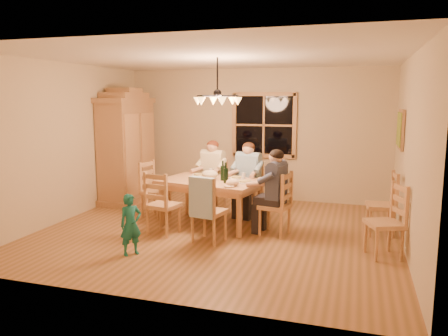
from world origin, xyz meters
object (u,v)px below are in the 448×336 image
(dining_table, at_px, (211,186))
(wine_bottle_b, at_px, (226,173))
(chair_end_right, at_px, (275,216))
(chair_spare_back, at_px, (380,215))
(chair_end_left, at_px, (156,200))
(adult_woman, at_px, (212,167))
(chair_far_right, at_px, (248,200))
(chair_near_left, at_px, (164,215))
(adult_slate_man, at_px, (275,181))
(armoire, at_px, (127,150))
(chandelier, at_px, (217,99))
(adult_plaid_man, at_px, (248,170))
(chair_spare_front, at_px, (384,235))
(chair_far_left, at_px, (213,196))
(wine_bottle_a, at_px, (223,170))
(chair_near_right, at_px, (209,222))
(child, at_px, (131,225))

(dining_table, xyz_separation_m, wine_bottle_b, (0.31, -0.17, 0.27))
(chair_end_right, xyz_separation_m, chair_spare_back, (1.56, 0.50, 0.00))
(chair_end_left, bearing_deg, adult_woman, 136.74)
(dining_table, bearing_deg, chair_far_right, 56.69)
(chair_near_left, relative_size, adult_slate_man, 1.13)
(chair_near_left, bearing_deg, chair_spare_back, 27.63)
(wine_bottle_b, bearing_deg, armoire, 152.20)
(chair_end_left, bearing_deg, adult_slate_man, 90.00)
(chandelier, xyz_separation_m, chair_end_right, (0.89, 0.11, -1.77))
(adult_plaid_man, bearing_deg, chair_end_right, 136.64)
(chair_end_left, bearing_deg, armoire, -119.93)
(chair_near_left, height_order, adult_slate_man, adult_slate_man)
(dining_table, xyz_separation_m, chair_spare_front, (2.68, -0.74, -0.35))
(chair_near_left, distance_m, chair_spare_back, 3.36)
(chair_spare_front, bearing_deg, chair_far_left, 39.72)
(dining_table, xyz_separation_m, wine_bottle_a, (0.20, 0.03, 0.27))
(armoire, xyz_separation_m, chair_end_right, (3.31, -1.37, -0.75))
(chair_far_left, bearing_deg, adult_slate_man, 153.43)
(wine_bottle_b, bearing_deg, chair_near_right, -94.87)
(chair_near_left, height_order, chair_near_right, same)
(adult_woman, distance_m, chair_spare_front, 3.37)
(child, bearing_deg, adult_plaid_man, 15.14)
(adult_woman, bearing_deg, armoire, 1.70)
(chair_end_right, bearing_deg, chair_spare_back, -61.25)
(dining_table, bearing_deg, chair_spare_back, 6.11)
(chair_near_right, bearing_deg, chandelier, 104.29)
(chandelier, bearing_deg, chair_spare_back, 14.11)
(chair_near_left, bearing_deg, chair_end_right, 26.57)
(dining_table, distance_m, adult_slate_man, 1.15)
(chair_far_left, xyz_separation_m, chair_end_left, (-0.86, -0.62, 0.00))
(chair_end_left, distance_m, wine_bottle_a, 1.46)
(chair_end_right, relative_size, chair_spare_back, 1.00)
(adult_slate_man, xyz_separation_m, child, (-1.68, -1.44, -0.42))
(chair_end_right, bearing_deg, chair_far_right, 46.64)
(chandelier, relative_size, wine_bottle_a, 2.33)
(armoire, height_order, adult_plaid_man, armoire)
(dining_table, relative_size, chair_far_right, 1.81)
(chair_end_right, bearing_deg, chair_near_left, 116.57)
(chair_far_right, bearing_deg, wine_bottle_a, 79.29)
(chair_far_left, bearing_deg, dining_table, 117.90)
(chair_far_left, relative_size, chair_far_right, 1.00)
(chair_end_right, xyz_separation_m, child, (-1.68, -1.44, 0.11))
(chair_near_left, distance_m, adult_woman, 1.63)
(chair_spare_back, bearing_deg, adult_woman, 72.83)
(dining_table, relative_size, wine_bottle_a, 5.44)
(adult_plaid_man, bearing_deg, dining_table, 67.62)
(chair_far_left, relative_size, chair_near_right, 1.00)
(chair_far_left, relative_size, adult_slate_man, 1.13)
(dining_table, height_order, wine_bottle_a, wine_bottle_a)
(chair_far_left, height_order, child, chair_far_left)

